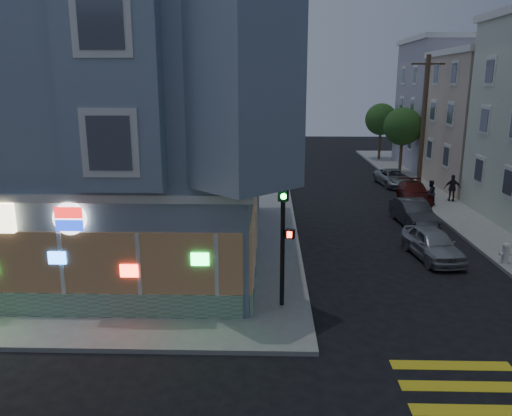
{
  "coord_description": "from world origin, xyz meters",
  "views": [
    {
      "loc": [
        1.6,
        -10.41,
        7.37
      ],
      "look_at": [
        1.12,
        6.96,
        2.99
      ],
      "focal_mm": 35.0,
      "sensor_mm": 36.0,
      "label": 1
    }
  ],
  "objects_px": {
    "street_tree_near": "(403,127)",
    "pedestrian_a": "(430,193)",
    "parked_car_a": "(432,244)",
    "traffic_signal": "(284,216)",
    "parked_car_c": "(414,193)",
    "parked_car_b": "(413,213)",
    "pedestrian_b": "(452,188)",
    "fire_hydrant": "(506,252)",
    "utility_pole": "(424,122)",
    "parked_car_d": "(394,178)",
    "street_tree_far": "(381,119)"
  },
  "relations": [
    {
      "from": "pedestrian_a",
      "to": "pedestrian_b",
      "type": "relative_size",
      "value": 0.91
    },
    {
      "from": "pedestrian_a",
      "to": "parked_car_d",
      "type": "xyz_separation_m",
      "value": [
        -0.6,
        6.5,
        -0.32
      ]
    },
    {
      "from": "pedestrian_b",
      "to": "parked_car_c",
      "type": "height_order",
      "value": "pedestrian_b"
    },
    {
      "from": "parked_car_c",
      "to": "parked_car_d",
      "type": "bearing_deg",
      "value": 96.6
    },
    {
      "from": "utility_pole",
      "to": "street_tree_far",
      "type": "height_order",
      "value": "utility_pole"
    },
    {
      "from": "pedestrian_a",
      "to": "parked_car_c",
      "type": "bearing_deg",
      "value": -89.53
    },
    {
      "from": "parked_car_b",
      "to": "parked_car_d",
      "type": "distance_m",
      "value": 10.5
    },
    {
      "from": "street_tree_near",
      "to": "pedestrian_a",
      "type": "distance_m",
      "value": 11.23
    },
    {
      "from": "street_tree_near",
      "to": "pedestrian_b",
      "type": "relative_size",
      "value": 3.19
    },
    {
      "from": "pedestrian_b",
      "to": "parked_car_c",
      "type": "relative_size",
      "value": 0.38
    },
    {
      "from": "street_tree_near",
      "to": "parked_car_a",
      "type": "relative_size",
      "value": 1.36
    },
    {
      "from": "pedestrian_b",
      "to": "parked_car_d",
      "type": "xyz_separation_m",
      "value": [
        -2.3,
        5.42,
        -0.39
      ]
    },
    {
      "from": "street_tree_far",
      "to": "parked_car_a",
      "type": "bearing_deg",
      "value": -97.36
    },
    {
      "from": "utility_pole",
      "to": "parked_car_a",
      "type": "relative_size",
      "value": 2.31
    },
    {
      "from": "parked_car_c",
      "to": "fire_hydrant",
      "type": "relative_size",
      "value": 4.89
    },
    {
      "from": "street_tree_near",
      "to": "parked_car_a",
      "type": "xyz_separation_m",
      "value": [
        -3.6,
        -19.88,
        -3.27
      ]
    },
    {
      "from": "street_tree_far",
      "to": "parked_car_d",
      "type": "height_order",
      "value": "street_tree_far"
    },
    {
      "from": "street_tree_near",
      "to": "parked_car_d",
      "type": "height_order",
      "value": "street_tree_near"
    },
    {
      "from": "parked_car_d",
      "to": "traffic_signal",
      "type": "xyz_separation_m",
      "value": [
        -8.64,
        -20.84,
        2.67
      ]
    },
    {
      "from": "utility_pole",
      "to": "traffic_signal",
      "type": "relative_size",
      "value": 1.95
    },
    {
      "from": "street_tree_far",
      "to": "fire_hydrant",
      "type": "relative_size",
      "value": 6.0
    },
    {
      "from": "pedestrian_a",
      "to": "parked_car_b",
      "type": "distance_m",
      "value": 4.43
    },
    {
      "from": "street_tree_far",
      "to": "fire_hydrant",
      "type": "xyz_separation_m",
      "value": [
        -0.9,
        -28.8,
        -3.32
      ]
    },
    {
      "from": "pedestrian_b",
      "to": "fire_hydrant",
      "type": "height_order",
      "value": "pedestrian_b"
    },
    {
      "from": "street_tree_near",
      "to": "parked_car_c",
      "type": "xyz_separation_m",
      "value": [
        -1.5,
        -9.48,
        -3.31
      ]
    },
    {
      "from": "parked_car_a",
      "to": "traffic_signal",
      "type": "bearing_deg",
      "value": -148.14
    },
    {
      "from": "pedestrian_a",
      "to": "parked_car_a",
      "type": "height_order",
      "value": "pedestrian_a"
    },
    {
      "from": "street_tree_near",
      "to": "parked_car_b",
      "type": "height_order",
      "value": "street_tree_near"
    },
    {
      "from": "pedestrian_b",
      "to": "street_tree_near",
      "type": "bearing_deg",
      "value": -78.42
    },
    {
      "from": "parked_car_b",
      "to": "parked_car_c",
      "type": "bearing_deg",
      "value": 70.13
    },
    {
      "from": "parked_car_a",
      "to": "fire_hydrant",
      "type": "bearing_deg",
      "value": -25.54
    },
    {
      "from": "parked_car_a",
      "to": "fire_hydrant",
      "type": "xyz_separation_m",
      "value": [
        2.7,
        -0.92,
        -0.05
      ]
    },
    {
      "from": "parked_car_c",
      "to": "traffic_signal",
      "type": "distance_m",
      "value": 18.06
    },
    {
      "from": "parked_car_c",
      "to": "parked_car_d",
      "type": "distance_m",
      "value": 5.2
    },
    {
      "from": "street_tree_near",
      "to": "street_tree_far",
      "type": "height_order",
      "value": "same"
    },
    {
      "from": "pedestrian_b",
      "to": "utility_pole",
      "type": "bearing_deg",
      "value": -68.03
    },
    {
      "from": "pedestrian_b",
      "to": "fire_hydrant",
      "type": "xyz_separation_m",
      "value": [
        -1.7,
        -11.09,
        -0.37
      ]
    },
    {
      "from": "parked_car_b",
      "to": "parked_car_d",
      "type": "bearing_deg",
      "value": 77.88
    },
    {
      "from": "utility_pole",
      "to": "parked_car_b",
      "type": "bearing_deg",
      "value": -107.72
    },
    {
      "from": "traffic_signal",
      "to": "utility_pole",
      "type": "bearing_deg",
      "value": 77.73
    },
    {
      "from": "utility_pole",
      "to": "pedestrian_a",
      "type": "distance_m",
      "value": 6.2
    },
    {
      "from": "parked_car_b",
      "to": "parked_car_d",
      "type": "height_order",
      "value": "parked_car_b"
    },
    {
      "from": "parked_car_c",
      "to": "traffic_signal",
      "type": "height_order",
      "value": "traffic_signal"
    },
    {
      "from": "street_tree_near",
      "to": "parked_car_c",
      "type": "height_order",
      "value": "street_tree_near"
    },
    {
      "from": "street_tree_near",
      "to": "pedestrian_b",
      "type": "xyz_separation_m",
      "value": [
        0.8,
        -9.7,
        -2.95
      ]
    },
    {
      "from": "fire_hydrant",
      "to": "pedestrian_b",
      "type": "bearing_deg",
      "value": 81.29
    },
    {
      "from": "utility_pole",
      "to": "street_tree_far",
      "type": "bearing_deg",
      "value": 89.18
    },
    {
      "from": "pedestrian_b",
      "to": "pedestrian_a",
      "type": "bearing_deg",
      "value": 39.08
    },
    {
      "from": "street_tree_near",
      "to": "pedestrian_a",
      "type": "xyz_separation_m",
      "value": [
        -0.9,
        -10.78,
        -3.03
      ]
    },
    {
      "from": "utility_pole",
      "to": "street_tree_far",
      "type": "xyz_separation_m",
      "value": [
        0.2,
        14.0,
        -0.86
      ]
    }
  ]
}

